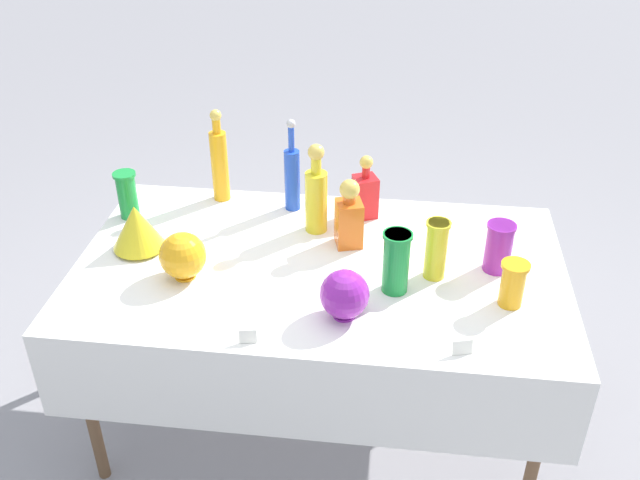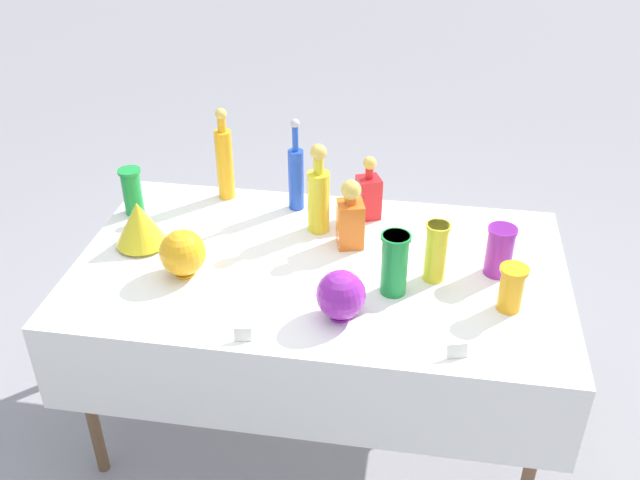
# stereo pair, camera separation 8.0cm
# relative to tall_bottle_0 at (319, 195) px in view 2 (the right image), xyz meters

# --- Properties ---
(ground_plane) EXTENTS (40.00, 40.00, 0.00)m
(ground_plane) POSITION_rel_tall_bottle_0_xyz_m (0.04, -0.23, -0.91)
(ground_plane) COLOR gray
(display_table) EXTENTS (1.75, 1.01, 0.76)m
(display_table) POSITION_rel_tall_bottle_0_xyz_m (0.04, -0.27, -0.21)
(display_table) COLOR white
(display_table) RESTS_ON ground
(tall_bottle_0) EXTENTS (0.08, 0.08, 0.36)m
(tall_bottle_0) POSITION_rel_tall_bottle_0_xyz_m (0.00, 0.00, 0.00)
(tall_bottle_0) COLOR yellow
(tall_bottle_0) RESTS_ON display_table
(tall_bottle_1) EXTENTS (0.06, 0.06, 0.38)m
(tall_bottle_1) POSITION_rel_tall_bottle_0_xyz_m (-0.12, 0.15, -0.01)
(tall_bottle_1) COLOR blue
(tall_bottle_1) RESTS_ON display_table
(tall_bottle_2) EXTENTS (0.07, 0.07, 0.39)m
(tall_bottle_2) POSITION_rel_tall_bottle_0_xyz_m (-0.42, 0.20, 0.02)
(tall_bottle_2) COLOR orange
(tall_bottle_2) RESTS_ON display_table
(square_decanter_0) EXTENTS (0.11, 0.11, 0.26)m
(square_decanter_0) POSITION_rel_tall_bottle_0_xyz_m (0.18, 0.13, -0.05)
(square_decanter_0) COLOR red
(square_decanter_0) RESTS_ON display_table
(square_decanter_1) EXTENTS (0.12, 0.12, 0.27)m
(square_decanter_1) POSITION_rel_tall_bottle_0_xyz_m (0.13, -0.09, -0.03)
(square_decanter_1) COLOR orange
(square_decanter_1) RESTS_ON display_table
(slender_vase_0) EXTENTS (0.10, 0.10, 0.18)m
(slender_vase_0) POSITION_rel_tall_bottle_0_xyz_m (0.66, -0.19, -0.05)
(slender_vase_0) COLOR purple
(slender_vase_0) RESTS_ON display_table
(slender_vase_1) EXTENTS (0.09, 0.09, 0.19)m
(slender_vase_1) POSITION_rel_tall_bottle_0_xyz_m (-0.75, 0.01, -0.05)
(slender_vase_1) COLOR #198C38
(slender_vase_1) RESTS_ON display_table
(slender_vase_2) EXTENTS (0.10, 0.10, 0.22)m
(slender_vase_2) POSITION_rel_tall_bottle_0_xyz_m (0.31, -0.36, -0.03)
(slender_vase_2) COLOR #198C38
(slender_vase_2) RESTS_ON display_table
(slender_vase_3) EXTENTS (0.09, 0.09, 0.16)m
(slender_vase_3) POSITION_rel_tall_bottle_0_xyz_m (0.69, -0.39, -0.06)
(slender_vase_3) COLOR orange
(slender_vase_3) RESTS_ON display_table
(slender_vase_4) EXTENTS (0.09, 0.09, 0.22)m
(slender_vase_4) POSITION_rel_tall_bottle_0_xyz_m (0.45, -0.26, -0.04)
(slender_vase_4) COLOR yellow
(slender_vase_4) RESTS_ON display_table
(fluted_vase_0) EXTENTS (0.19, 0.19, 0.18)m
(fluted_vase_0) POSITION_rel_tall_bottle_0_xyz_m (-0.63, -0.21, -0.06)
(fluted_vase_0) COLOR yellow
(fluted_vase_0) RESTS_ON display_table
(round_bowl_0) EXTENTS (0.16, 0.16, 0.17)m
(round_bowl_0) POSITION_rel_tall_bottle_0_xyz_m (0.16, -0.52, -0.06)
(round_bowl_0) COLOR purple
(round_bowl_0) RESTS_ON display_table
(round_bowl_1) EXTENTS (0.16, 0.16, 0.17)m
(round_bowl_1) POSITION_rel_tall_bottle_0_xyz_m (-0.41, -0.37, -0.06)
(round_bowl_1) COLOR orange
(round_bowl_1) RESTS_ON display_table
(price_tag_left) EXTENTS (0.06, 0.03, 0.05)m
(price_tag_left) POSITION_rel_tall_bottle_0_xyz_m (0.53, -0.66, -0.13)
(price_tag_left) COLOR white
(price_tag_left) RESTS_ON display_table
(price_tag_center) EXTENTS (0.06, 0.02, 0.04)m
(price_tag_center) POSITION_rel_tall_bottle_0_xyz_m (-0.12, -0.68, -0.13)
(price_tag_center) COLOR white
(price_tag_center) RESTS_ON display_table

